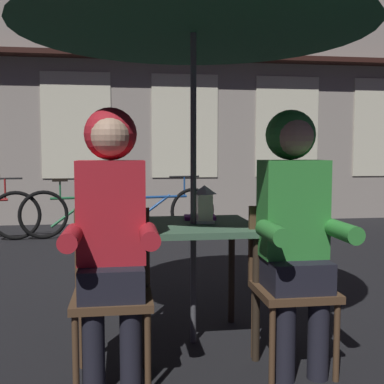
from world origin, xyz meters
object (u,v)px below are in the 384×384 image
(cafe_table, at_px, (193,240))
(chair_right, at_px, (289,277))
(book, at_px, (200,217))
(patio_umbrella, at_px, (193,0))
(bicycle_second, at_px, (82,212))
(potted_plant, at_px, (307,192))
(bicycle_third, at_px, (158,211))
(person_left_hooded, at_px, (111,217))
(chair_left, at_px, (112,283))
(lantern, at_px, (204,203))
(person_right_hooded, at_px, (294,214))

(cafe_table, xyz_separation_m, chair_right, (0.48, -0.37, -0.15))
(chair_right, bearing_deg, book, 126.96)
(patio_umbrella, height_order, bicycle_second, patio_umbrella)
(patio_umbrella, bearing_deg, potted_plant, 60.81)
(bicycle_third, bearing_deg, chair_right, -84.21)
(person_left_hooded, relative_size, potted_plant, 1.52)
(cafe_table, bearing_deg, chair_left, -142.45)
(chair_right, height_order, bicycle_third, chair_right)
(lantern, xyz_separation_m, person_left_hooded, (-0.55, -0.44, -0.01))
(chair_right, relative_size, book, 4.35)
(chair_right, bearing_deg, chair_left, 180.00)
(book, bearing_deg, bicycle_third, 95.46)
(person_right_hooded, relative_size, bicycle_second, 0.85)
(potted_plant, bearing_deg, bicycle_third, -166.85)
(lantern, height_order, bicycle_second, lantern)
(chair_left, xyz_separation_m, person_left_hooded, (-0.00, -0.06, 0.36))
(chair_right, bearing_deg, bicycle_third, 95.79)
(lantern, distance_m, chair_left, 0.77)
(lantern, xyz_separation_m, chair_right, (0.41, -0.39, -0.37))
(cafe_table, distance_m, chair_left, 0.62)
(bicycle_second, distance_m, potted_plant, 3.50)
(patio_umbrella, bearing_deg, chair_left, -142.45)
(bicycle_third, bearing_deg, chair_left, -97.23)
(cafe_table, relative_size, person_left_hooded, 0.53)
(lantern, bearing_deg, book, 90.81)
(lantern, bearing_deg, person_left_hooded, -141.14)
(bicycle_second, distance_m, bicycle_third, 1.05)
(bicycle_third, bearing_deg, patio_umbrella, -90.80)
(lantern, distance_m, chair_right, 0.67)
(bicycle_second, bearing_deg, cafe_table, -75.59)
(chair_left, xyz_separation_m, chair_right, (0.96, 0.00, 0.00))
(chair_right, relative_size, bicycle_third, 0.52)
(chair_right, distance_m, bicycle_second, 4.51)
(chair_right, relative_size, bicycle_second, 0.53)
(patio_umbrella, height_order, bicycle_third, patio_umbrella)
(chair_left, height_order, bicycle_third, chair_left)
(bicycle_second, bearing_deg, potted_plant, 8.41)
(person_left_hooded, height_order, potted_plant, person_left_hooded)
(person_left_hooded, relative_size, bicycle_third, 0.84)
(cafe_table, bearing_deg, book, 69.01)
(potted_plant, bearing_deg, book, -119.51)
(patio_umbrella, relative_size, person_left_hooded, 1.65)
(person_right_hooded, bearing_deg, cafe_table, 138.43)
(person_right_hooded, bearing_deg, book, 124.28)
(chair_right, height_order, potted_plant, potted_plant)
(cafe_table, distance_m, lantern, 0.23)
(book, bearing_deg, chair_right, -47.81)
(lantern, height_order, bicycle_third, lantern)
(cafe_table, distance_m, book, 0.22)
(lantern, relative_size, person_right_hooded, 0.17)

